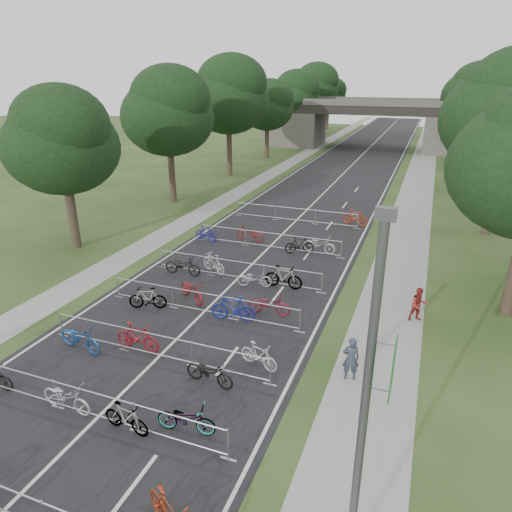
{
  "coord_description": "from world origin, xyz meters",
  "views": [
    {
      "loc": [
        8.87,
        -5.37,
        10.19
      ],
      "look_at": [
        0.73,
        15.96,
        1.1
      ],
      "focal_mm": 32.0,
      "sensor_mm": 36.0,
      "label": 1
    }
  ],
  "objects_px": {
    "lamppost": "(367,405)",
    "pedestrian_a": "(351,359)",
    "pedestrian_b": "(419,305)",
    "overpass_bridge": "(371,124)"
  },
  "relations": [
    {
      "from": "pedestrian_a",
      "to": "pedestrian_b",
      "type": "distance_m",
      "value": 5.64
    },
    {
      "from": "lamppost",
      "to": "pedestrian_a",
      "type": "distance_m",
      "value": 7.52
    },
    {
      "from": "lamppost",
      "to": "pedestrian_b",
      "type": "relative_size",
      "value": 5.26
    },
    {
      "from": "lamppost",
      "to": "pedestrian_b",
      "type": "xyz_separation_m",
      "value": [
        0.87,
        11.83,
        -3.5
      ]
    },
    {
      "from": "overpass_bridge",
      "to": "lamppost",
      "type": "relative_size",
      "value": 3.78
    },
    {
      "from": "overpass_bridge",
      "to": "pedestrian_b",
      "type": "distance_m",
      "value": 52.07
    },
    {
      "from": "overpass_bridge",
      "to": "pedestrian_b",
      "type": "xyz_separation_m",
      "value": [
        9.2,
        -51.17,
        -2.75
      ]
    },
    {
      "from": "pedestrian_a",
      "to": "lamppost",
      "type": "bearing_deg",
      "value": 83.69
    },
    {
      "from": "lamppost",
      "to": "pedestrian_a",
      "type": "xyz_separation_m",
      "value": [
        -1.19,
        6.58,
        -3.45
      ]
    },
    {
      "from": "pedestrian_a",
      "to": "pedestrian_b",
      "type": "relative_size",
      "value": 1.07
    }
  ]
}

